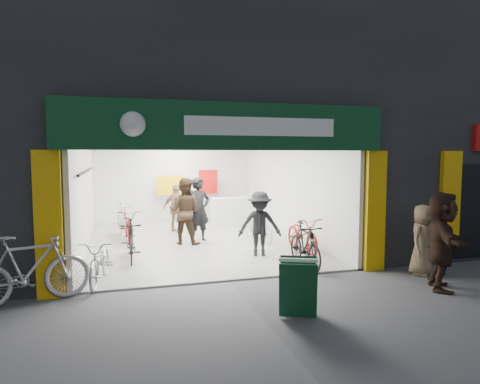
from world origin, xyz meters
name	(u,v)px	position (x,y,z in m)	size (l,w,h in m)	color
ground	(229,282)	(0.00, 0.00, 0.00)	(60.00, 60.00, 0.00)	#56565B
building	(216,96)	(0.91, 4.99, 4.31)	(17.00, 10.27, 8.00)	#232326
bike_left_front	(100,261)	(-2.44, 0.60, 0.45)	(0.59, 1.70, 0.89)	#AAA9AE
bike_left_midfront	(131,241)	(-1.80, 2.21, 0.49)	(0.46, 1.64, 0.98)	black
bike_left_midback	(128,226)	(-1.80, 4.43, 0.49)	(0.64, 1.85, 0.97)	maroon
bike_left_back	(123,221)	(-1.93, 5.05, 0.54)	(0.51, 1.81, 1.09)	#B1B1B6
bike_right_front	(305,245)	(1.92, 0.60, 0.50)	(0.47, 1.67, 1.00)	black
bike_right_mid	(303,234)	(2.50, 2.01, 0.46)	(0.61, 1.76, 0.92)	maroon
bike_right_back	(258,226)	(1.80, 3.51, 0.47)	(0.44, 1.56, 0.94)	silver
parked_bike	(29,269)	(-3.55, -0.30, 0.60)	(0.57, 2.00, 1.20)	#B0B0B5
customer_a	(199,210)	(0.16, 3.96, 0.93)	(0.68, 0.45, 1.87)	black
customer_b	(185,212)	(-0.30, 3.71, 0.94)	(0.91, 0.71, 1.88)	#332417
customer_c	(260,225)	(1.23, 1.74, 0.81)	(1.05, 0.60, 1.63)	black
customer_d	(177,209)	(-0.25, 5.60, 0.79)	(0.93, 0.39, 1.58)	#907154
pedestrian_near	(422,240)	(4.01, -0.63, 0.74)	(0.73, 0.47, 1.48)	#988058
pedestrian_far	(442,241)	(3.69, -1.55, 0.92)	(1.71, 0.54, 1.84)	#311F16
sandwich_board	(298,286)	(0.56, -2.07, 0.49)	(0.76, 0.77, 0.89)	#0F3C21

